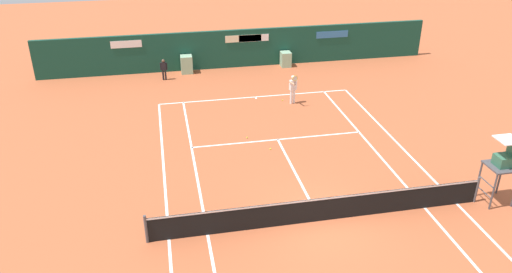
# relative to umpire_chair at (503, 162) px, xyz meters

# --- Properties ---
(ground_plane) EXTENTS (80.00, 80.00, 0.01)m
(ground_plane) POSITION_rel_umpire_chair_xyz_m (-6.73, 0.67, -1.66)
(ground_plane) COLOR #B25633
(tennis_net) EXTENTS (12.10, 0.10, 1.07)m
(tennis_net) POSITION_rel_umpire_chair_xyz_m (-6.73, 0.09, -1.15)
(tennis_net) COLOR #4C4C51
(tennis_net) RESTS_ON ground_plane
(sponsor_back_wall) EXTENTS (25.00, 1.02, 2.42)m
(sponsor_back_wall) POSITION_rel_umpire_chair_xyz_m (-6.77, 17.06, -0.49)
(sponsor_back_wall) COLOR #144233
(sponsor_back_wall) RESTS_ON ground_plane
(umpire_chair) EXTENTS (1.00, 1.00, 2.61)m
(umpire_chair) POSITION_rel_umpire_chair_xyz_m (0.00, 0.00, 0.00)
(umpire_chair) COLOR #47474C
(umpire_chair) RESTS_ON ground_plane
(player_on_baseline) EXTENTS (0.50, 0.77, 1.79)m
(player_on_baseline) POSITION_rel_umpire_chair_xyz_m (-4.95, 10.49, -0.72)
(player_on_baseline) COLOR white
(player_on_baseline) RESTS_ON ground_plane
(ball_kid_left_post) EXTENTS (0.43, 0.20, 1.29)m
(ball_kid_left_post) POSITION_rel_umpire_chair_xyz_m (-11.58, 15.55, -0.92)
(ball_kid_left_post) COLOR black
(ball_kid_left_post) RESTS_ON ground_plane
(tennis_ball_by_sideline) EXTENTS (0.07, 0.07, 0.07)m
(tennis_ball_by_sideline) POSITION_rel_umpire_chair_xyz_m (-5.38, 10.96, -1.63)
(tennis_ball_by_sideline) COLOR #CCE033
(tennis_ball_by_sideline) RESTS_ON ground_plane
(tennis_ball_near_service_line) EXTENTS (0.07, 0.07, 0.07)m
(tennis_ball_near_service_line) POSITION_rel_umpire_chair_xyz_m (-7.29, 5.61, -1.63)
(tennis_ball_near_service_line) COLOR #CCE033
(tennis_ball_near_service_line) RESTS_ON ground_plane
(tennis_ball_mid_court) EXTENTS (0.07, 0.07, 0.07)m
(tennis_ball_mid_court) POSITION_rel_umpire_chair_xyz_m (-8.11, 6.91, -1.63)
(tennis_ball_mid_court) COLOR #CCE033
(tennis_ball_mid_court) RESTS_ON ground_plane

